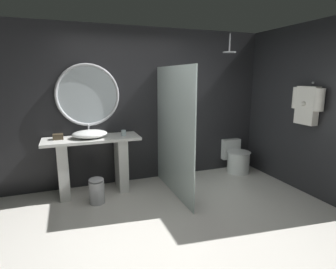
{
  "coord_description": "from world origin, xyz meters",
  "views": [
    {
      "loc": [
        -1.13,
        -2.63,
        1.8
      ],
      "look_at": [
        0.12,
        0.73,
        1.03
      ],
      "focal_mm": 28.94,
      "sensor_mm": 36.0,
      "label": 1
    }
  ],
  "objects_px": {
    "vessel_sink": "(90,134)",
    "round_wall_mirror": "(88,95)",
    "hanging_bathrobe": "(307,103)",
    "tumbler_cup": "(124,133)",
    "rain_shower_head": "(229,51)",
    "toilet": "(236,158)",
    "waste_bin": "(97,190)",
    "tissue_box": "(58,137)"
  },
  "relations": [
    {
      "from": "tissue_box",
      "to": "round_wall_mirror",
      "type": "xyz_separation_m",
      "value": [
        0.48,
        0.2,
        0.59
      ]
    },
    {
      "from": "tissue_box",
      "to": "round_wall_mirror",
      "type": "relative_size",
      "value": 0.15
    },
    {
      "from": "round_wall_mirror",
      "to": "rain_shower_head",
      "type": "height_order",
      "value": "rain_shower_head"
    },
    {
      "from": "tissue_box",
      "to": "hanging_bathrobe",
      "type": "height_order",
      "value": "hanging_bathrobe"
    },
    {
      "from": "tumbler_cup",
      "to": "waste_bin",
      "type": "height_order",
      "value": "tumbler_cup"
    },
    {
      "from": "toilet",
      "to": "waste_bin",
      "type": "xyz_separation_m",
      "value": [
        -2.67,
        -0.45,
        -0.06
      ]
    },
    {
      "from": "tumbler_cup",
      "to": "round_wall_mirror",
      "type": "height_order",
      "value": "round_wall_mirror"
    },
    {
      "from": "vessel_sink",
      "to": "tumbler_cup",
      "type": "relative_size",
      "value": 5.81
    },
    {
      "from": "tumbler_cup",
      "to": "waste_bin",
      "type": "bearing_deg",
      "value": -142.63
    },
    {
      "from": "rain_shower_head",
      "to": "waste_bin",
      "type": "distance_m",
      "value": 3.1
    },
    {
      "from": "waste_bin",
      "to": "tissue_box",
      "type": "bearing_deg",
      "value": 135.16
    },
    {
      "from": "rain_shower_head",
      "to": "waste_bin",
      "type": "relative_size",
      "value": 0.8
    },
    {
      "from": "toilet",
      "to": "round_wall_mirror",
      "type": "bearing_deg",
      "value": 175.42
    },
    {
      "from": "waste_bin",
      "to": "hanging_bathrobe",
      "type": "bearing_deg",
      "value": -13.44
    },
    {
      "from": "tissue_box",
      "to": "round_wall_mirror",
      "type": "height_order",
      "value": "round_wall_mirror"
    },
    {
      "from": "tumbler_cup",
      "to": "toilet",
      "type": "bearing_deg",
      "value": 2.03
    },
    {
      "from": "tumbler_cup",
      "to": "toilet",
      "type": "xyz_separation_m",
      "value": [
        2.18,
        0.08,
        -0.67
      ]
    },
    {
      "from": "round_wall_mirror",
      "to": "tissue_box",
      "type": "bearing_deg",
      "value": -157.42
    },
    {
      "from": "tissue_box",
      "to": "hanging_bathrobe",
      "type": "relative_size",
      "value": 0.23
    },
    {
      "from": "vessel_sink",
      "to": "round_wall_mirror",
      "type": "relative_size",
      "value": 0.54
    },
    {
      "from": "round_wall_mirror",
      "to": "tumbler_cup",
      "type": "bearing_deg",
      "value": -30.85
    },
    {
      "from": "round_wall_mirror",
      "to": "hanging_bathrobe",
      "type": "bearing_deg",
      "value": -24.68
    },
    {
      "from": "rain_shower_head",
      "to": "waste_bin",
      "type": "height_order",
      "value": "rain_shower_head"
    },
    {
      "from": "rain_shower_head",
      "to": "hanging_bathrobe",
      "type": "xyz_separation_m",
      "value": [
        0.71,
        -1.05,
        -0.81
      ]
    },
    {
      "from": "tissue_box",
      "to": "rain_shower_head",
      "type": "bearing_deg",
      "value": -3.01
    },
    {
      "from": "tissue_box",
      "to": "toilet",
      "type": "xyz_separation_m",
      "value": [
        3.14,
        -0.01,
        -0.67
      ]
    },
    {
      "from": "vessel_sink",
      "to": "waste_bin",
      "type": "relative_size",
      "value": 1.36
    },
    {
      "from": "tissue_box",
      "to": "round_wall_mirror",
      "type": "bearing_deg",
      "value": 22.58
    },
    {
      "from": "tissue_box",
      "to": "rain_shower_head",
      "type": "xyz_separation_m",
      "value": [
        2.79,
        -0.15,
        1.3
      ]
    },
    {
      "from": "vessel_sink",
      "to": "hanging_bathrobe",
      "type": "height_order",
      "value": "hanging_bathrobe"
    },
    {
      "from": "round_wall_mirror",
      "to": "hanging_bathrobe",
      "type": "distance_m",
      "value": 3.33
    },
    {
      "from": "hanging_bathrobe",
      "to": "vessel_sink",
      "type": "bearing_deg",
      "value": 159.49
    },
    {
      "from": "tissue_box",
      "to": "hanging_bathrobe",
      "type": "bearing_deg",
      "value": -18.8
    },
    {
      "from": "round_wall_mirror",
      "to": "hanging_bathrobe",
      "type": "xyz_separation_m",
      "value": [
        3.03,
        -1.39,
        -0.1
      ]
    },
    {
      "from": "tumbler_cup",
      "to": "toilet",
      "type": "relative_size",
      "value": 0.15
    },
    {
      "from": "vessel_sink",
      "to": "rain_shower_head",
      "type": "xyz_separation_m",
      "value": [
        2.34,
        -0.1,
        1.28
      ]
    },
    {
      "from": "hanging_bathrobe",
      "to": "tumbler_cup",
      "type": "bearing_deg",
      "value": 156.58
    },
    {
      "from": "rain_shower_head",
      "to": "toilet",
      "type": "bearing_deg",
      "value": 20.85
    },
    {
      "from": "vessel_sink",
      "to": "toilet",
      "type": "distance_m",
      "value": 2.77
    },
    {
      "from": "round_wall_mirror",
      "to": "hanging_bathrobe",
      "type": "relative_size",
      "value": 1.55
    },
    {
      "from": "tumbler_cup",
      "to": "toilet",
      "type": "height_order",
      "value": "tumbler_cup"
    },
    {
      "from": "vessel_sink",
      "to": "round_wall_mirror",
      "type": "distance_m",
      "value": 0.62
    }
  ]
}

